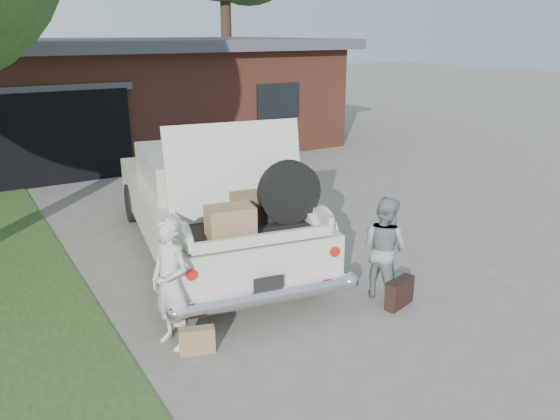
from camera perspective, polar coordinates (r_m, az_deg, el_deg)
ground at (r=7.71m, az=2.38°, el=-8.99°), size 90.00×90.00×0.00m
house at (r=17.90m, az=-16.18°, el=11.56°), size 12.80×7.80×3.30m
sedan at (r=9.06m, az=-7.52°, el=0.89°), size 3.16×6.05×2.38m
woman_left at (r=6.38m, az=-11.34°, el=-7.52°), size 0.53×0.66×1.58m
woman_right at (r=7.56m, az=10.81°, el=-3.90°), size 0.71×0.82×1.44m
suitcase_left at (r=6.47m, az=-8.67°, el=-13.33°), size 0.43×0.25×0.32m
suitcase_right at (r=7.54m, az=12.38°, el=-8.45°), size 0.52×0.29×0.38m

